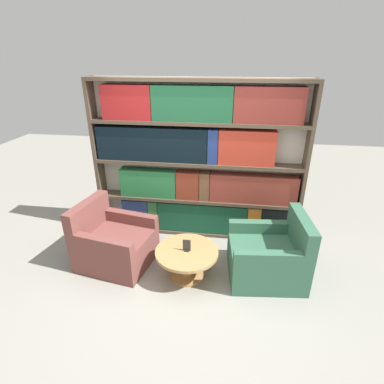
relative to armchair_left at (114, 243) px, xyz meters
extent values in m
plane|color=gray|center=(1.04, -0.27, -0.30)|extent=(14.00, 14.00, 0.00)
cube|color=silver|center=(1.04, 1.06, 0.90)|extent=(3.14, 0.05, 2.39)
cube|color=brown|center=(-0.50, 0.94, 0.90)|extent=(0.05, 0.30, 2.39)
cube|color=brown|center=(2.59, 0.94, 0.90)|extent=(0.05, 0.30, 2.39)
cube|color=brown|center=(1.04, 0.94, -0.27)|extent=(3.04, 0.30, 0.05)
cube|color=brown|center=(1.04, 0.94, 0.30)|extent=(3.04, 0.30, 0.05)
cube|color=brown|center=(1.04, 0.94, 0.90)|extent=(3.04, 0.30, 0.05)
cube|color=brown|center=(1.04, 0.94, 1.49)|extent=(3.04, 0.30, 0.05)
cube|color=brown|center=(1.04, 0.94, 2.07)|extent=(3.04, 0.30, 0.05)
cube|color=navy|center=(0.04, 0.91, 0.00)|extent=(0.42, 0.20, 0.50)
cube|color=#336F39|center=(0.34, 0.91, 0.00)|extent=(0.15, 0.20, 0.50)
cube|color=#154A30|center=(1.13, 0.91, 0.00)|extent=(1.41, 0.20, 0.50)
cube|color=orange|center=(1.94, 0.91, 0.00)|extent=(0.20, 0.20, 0.50)
cube|color=black|center=(2.28, 0.91, 0.00)|extent=(0.47, 0.20, 0.50)
cube|color=#287640|center=(0.28, 0.91, 0.54)|extent=(0.88, 0.20, 0.44)
cube|color=maroon|center=(0.90, 0.91, 0.54)|extent=(0.35, 0.20, 0.44)
cube|color=brown|center=(1.16, 0.91, 0.54)|extent=(0.15, 0.20, 0.44)
cube|color=brown|center=(1.89, 0.91, 0.54)|extent=(1.28, 0.20, 0.44)
cube|color=black|center=(0.37, 0.91, 1.17)|extent=(1.64, 0.20, 0.50)
cube|color=navy|center=(1.27, 0.91, 1.17)|extent=(0.14, 0.20, 0.50)
cube|color=#BB3624|center=(1.75, 0.91, 1.17)|extent=(0.80, 0.20, 0.50)
cube|color=#A41E1F|center=(0.05, 0.91, 1.76)|extent=(0.71, 0.20, 0.48)
cube|color=#1E5A37|center=(0.97, 0.91, 1.76)|extent=(1.11, 0.20, 0.48)
cube|color=maroon|center=(1.99, 0.91, 1.76)|extent=(0.92, 0.20, 0.48)
cube|color=brown|center=(0.04, -0.01, -0.07)|extent=(1.06, 0.97, 0.45)
cube|color=brown|center=(-0.35, 0.07, 0.37)|extent=(0.29, 0.83, 0.43)
cube|color=brown|center=(0.04, -0.36, 0.23)|extent=(0.80, 0.26, 0.16)
cube|color=brown|center=(0.17, 0.32, 0.23)|extent=(0.80, 0.26, 0.16)
cube|color=#336047|center=(2.06, -0.01, -0.07)|extent=(1.01, 0.91, 0.45)
cube|color=#336047|center=(2.45, 0.03, 0.37)|extent=(0.22, 0.83, 0.43)
cube|color=#336047|center=(1.95, 0.33, 0.23)|extent=(0.80, 0.20, 0.16)
cube|color=#336047|center=(2.03, -0.36, 0.23)|extent=(0.80, 0.20, 0.16)
cylinder|color=#AD7F4C|center=(1.05, -0.17, -0.12)|extent=(0.15, 0.15, 0.36)
cylinder|color=#AD7F4C|center=(1.05, -0.17, -0.28)|extent=(0.44, 0.44, 0.03)
cylinder|color=#AD7F4C|center=(1.05, -0.17, 0.08)|extent=(0.81, 0.81, 0.04)
cube|color=black|center=(1.05, -0.17, 0.11)|extent=(0.06, 0.06, 0.01)
cube|color=#2D2D2D|center=(1.05, -0.17, 0.18)|extent=(0.10, 0.01, 0.16)
camera|label=1|loc=(1.56, -3.26, 2.37)|focal=28.00mm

